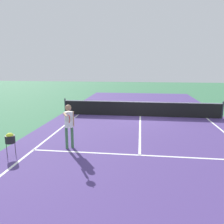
{
  "coord_description": "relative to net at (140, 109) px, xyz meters",
  "views": [
    {
      "loc": [
        -0.04,
        -14.05,
        3.23
      ],
      "look_at": [
        -1.38,
        -3.62,
        1.0
      ],
      "focal_mm": 35.45,
      "sensor_mm": 36.0,
      "label": 1
    }
  ],
  "objects": [
    {
      "name": "court_surface_inbounds",
      "position": [
        0.0,
        0.0,
        -0.49
      ],
      "size": [
        10.62,
        24.4,
        0.0
      ],
      "primitive_type": "cube",
      "color": "#4C387A",
      "rests_on": "ground_plane"
    },
    {
      "name": "player_near",
      "position": [
        -2.75,
        -6.06,
        0.61
      ],
      "size": [
        0.61,
        1.19,
        1.76
      ],
      "color": "#3F7247",
      "rests_on": "ground_plane"
    },
    {
      "name": "line_service_near",
      "position": [
        0.0,
        -6.4,
        -0.49
      ],
      "size": [
        8.22,
        0.1,
        0.01
      ],
      "primitive_type": "cube",
      "color": "white",
      "rests_on": "ground_plane"
    },
    {
      "name": "ball_hopper",
      "position": [
        -4.61,
        -7.07,
        0.18
      ],
      "size": [
        0.34,
        0.34,
        0.87
      ],
      "color": "black",
      "rests_on": "ground_plane"
    },
    {
      "name": "ground_plane",
      "position": [
        0.0,
        0.0,
        -0.49
      ],
      "size": [
        60.0,
        60.0,
        0.0
      ],
      "primitive_type": "plane",
      "color": "#38724C"
    },
    {
      "name": "line_center_service",
      "position": [
        0.0,
        -3.2,
        -0.49
      ],
      "size": [
        0.1,
        6.4,
        0.01
      ],
      "primitive_type": "cube",
      "color": "white",
      "rests_on": "ground_plane"
    },
    {
      "name": "line_sideline_left",
      "position": [
        -4.11,
        -5.95,
        -0.49
      ],
      "size": [
        0.1,
        11.89,
        0.01
      ],
      "primitive_type": "cube",
      "color": "white",
      "rests_on": "ground_plane"
    },
    {
      "name": "net",
      "position": [
        0.0,
        0.0,
        0.0
      ],
      "size": [
        10.12,
        0.09,
        1.07
      ],
      "color": "#33383D",
      "rests_on": "ground_plane"
    }
  ]
}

